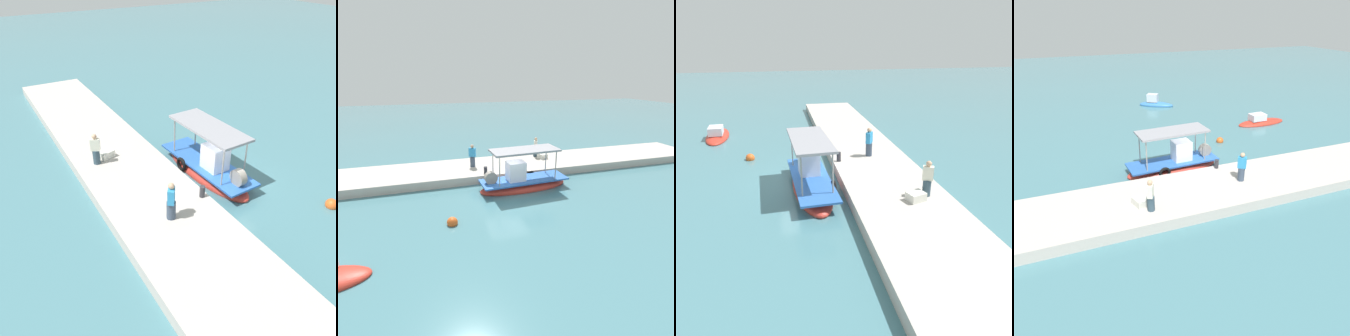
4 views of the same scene
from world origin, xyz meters
The scene contains 9 objects.
ground_plane centered at (0.00, 0.00, 0.00)m, with size 120.00×120.00×0.00m, color #477881.
dock_quay centered at (0.00, -4.04, 0.29)m, with size 36.00×4.39×0.58m, color #BBB1A8.
main_fishing_boat centered at (-1.18, -0.38, 0.45)m, with size 6.03×2.13×2.99m.
fisherman_near_bollard centered at (1.45, -4.05, 1.34)m, with size 0.53×0.52×1.67m.
fisherman_by_crate centered at (-4.07, -5.14, 1.32)m, with size 0.48×0.52×1.62m.
mooring_bollard centered at (0.89, -2.16, 0.85)m, with size 0.24×0.24×0.53m, color #2D2D33.
cargo_crate centered at (-4.43, -4.51, 0.77)m, with size 0.72×0.58×0.37m, color silver.
marker_buoy centered at (3.73, 2.87, 0.11)m, with size 0.55×0.55×0.55m.
moored_boat_near centered at (9.20, 5.61, 0.14)m, with size 4.63×1.77×1.18m.
Camera 3 is at (-16.06, 0.93, 7.07)m, focal length 35.15 mm.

